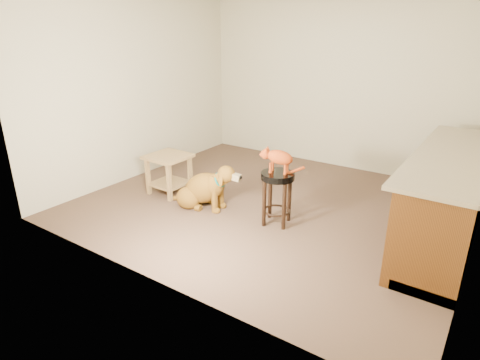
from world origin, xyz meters
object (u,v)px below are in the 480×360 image
Objects in this scene: side_table at (169,168)px; golden_retriever at (204,189)px; padded_stool at (277,188)px; tabby_kitten at (277,158)px; wood_stool at (444,165)px.

side_table is 0.54× the size of golden_retriever.
tabby_kitten reaches higher than padded_stool.
padded_stool is 1.15× the size of side_table.
wood_stool is 3.20m from golden_retriever.
wood_stool is 0.81× the size of golden_retriever.
wood_stool is at bearing 33.43° from side_table.
padded_stool reaches higher than golden_retriever.
padded_stool is at bearing 0.54° from side_table.
padded_stool is 1.31× the size of tabby_kitten.
wood_stool reaches higher than side_table.
side_table is at bearing 167.19° from tabby_kitten.
tabby_kitten reaches higher than wood_stool.
wood_stool is at bearing 54.96° from padded_stool.
golden_retriever reaches higher than side_table.
padded_stool is at bearing -125.04° from wood_stool.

